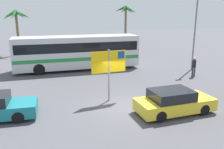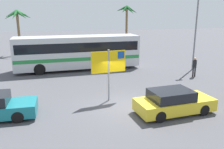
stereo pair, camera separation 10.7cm
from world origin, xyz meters
name	(u,v)px [view 1 (the left image)]	position (x,y,z in m)	size (l,w,h in m)	color
ground	(129,107)	(0.00, 0.00, 0.00)	(120.00, 120.00, 0.00)	#4C4C51
bus_front_coach	(77,51)	(-1.42, 10.19, 1.78)	(11.52, 2.68, 3.17)	silver
ferry_sign	(110,64)	(-0.78, 1.30, 2.33)	(2.19, 0.33, 3.20)	gray
car_yellow	(174,102)	(2.02, -1.51, 0.64)	(4.29, 1.92, 1.32)	yellow
pedestrian_near_sign	(194,65)	(7.61, 4.66, 0.98)	(0.32, 0.32, 1.67)	#2D2D33
lamp_post_left_side	(195,26)	(9.06, 6.97, 4.11)	(0.56, 0.20, 7.56)	slate
palm_tree_seaside	(126,15)	(7.55, 21.71, 5.02)	(3.16, 3.39, 6.33)	brown
palm_tree_inland	(17,18)	(-7.43, 20.48, 4.64)	(3.46, 3.54, 5.68)	brown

